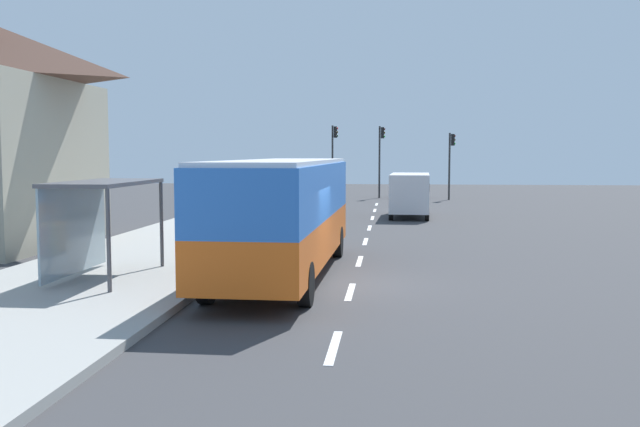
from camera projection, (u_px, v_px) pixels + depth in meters
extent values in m
cube|color=#38383A|center=(364.00, 228.00, 32.30)|extent=(56.00, 92.00, 0.04)
cube|color=#999993|center=(132.00, 265.00, 21.03)|extent=(6.20, 30.00, 0.18)
cube|color=silver|center=(334.00, 347.00, 12.44)|extent=(0.16, 2.20, 0.01)
cube|color=silver|center=(350.00, 292.00, 17.40)|extent=(0.16, 2.20, 0.01)
cube|color=silver|center=(360.00, 261.00, 22.36)|extent=(0.16, 2.20, 0.01)
cube|color=silver|center=(365.00, 242.00, 27.31)|extent=(0.16, 2.20, 0.01)
cube|color=silver|center=(369.00, 228.00, 32.27)|extent=(0.16, 2.20, 0.01)
cube|color=silver|center=(372.00, 218.00, 37.23)|extent=(0.16, 2.20, 0.01)
cube|color=silver|center=(375.00, 210.00, 42.18)|extent=(0.16, 2.20, 0.01)
cube|color=silver|center=(377.00, 204.00, 47.14)|extent=(0.16, 2.20, 0.01)
cube|color=orange|center=(284.00, 238.00, 19.49)|extent=(2.70, 11.04, 1.15)
cube|color=blue|center=(283.00, 191.00, 19.38)|extent=(2.70, 11.04, 1.45)
cube|color=silver|center=(283.00, 162.00, 19.32)|extent=(2.57, 10.82, 0.12)
cube|color=black|center=(310.00, 185.00, 24.78)|extent=(2.30, 0.16, 1.22)
cube|color=black|center=(236.00, 194.00, 19.04)|extent=(0.23, 8.58, 1.10)
cylinder|color=black|center=(270.00, 241.00, 23.53)|extent=(0.30, 1.00, 1.00)
cylinder|color=black|center=(338.00, 242.00, 23.27)|extent=(0.30, 1.00, 1.00)
cylinder|color=black|center=(207.00, 282.00, 16.01)|extent=(0.30, 1.00, 1.00)
cylinder|color=black|center=(306.00, 284.00, 15.75)|extent=(0.30, 1.00, 1.00)
cube|color=silver|center=(410.00, 192.00, 37.75)|extent=(2.21, 5.28, 1.96)
cube|color=black|center=(410.00, 186.00, 37.72)|extent=(2.17, 3.20, 0.44)
cylinder|color=black|center=(427.00, 214.00, 35.74)|extent=(0.25, 0.69, 0.68)
cylinder|color=black|center=(391.00, 214.00, 35.99)|extent=(0.25, 0.69, 0.68)
cylinder|color=black|center=(426.00, 208.00, 39.68)|extent=(0.25, 0.69, 0.68)
cylinder|color=black|center=(394.00, 208.00, 39.94)|extent=(0.25, 0.69, 0.68)
cube|color=navy|center=(406.00, 190.00, 54.11)|extent=(1.81, 4.41, 0.60)
cube|color=black|center=(406.00, 182.00, 53.86)|extent=(1.59, 2.38, 0.60)
cylinder|color=black|center=(395.00, 192.00, 55.71)|extent=(0.20, 0.64, 0.64)
cylinder|color=black|center=(416.00, 193.00, 55.54)|extent=(0.20, 0.64, 0.64)
cylinder|color=black|center=(395.00, 195.00, 52.73)|extent=(0.20, 0.64, 0.64)
cylinder|color=black|center=(417.00, 195.00, 52.57)|extent=(0.20, 0.64, 0.64)
cylinder|color=green|center=(204.00, 247.00, 20.70)|extent=(0.52, 0.52, 0.95)
cylinder|color=red|center=(210.00, 244.00, 21.39)|extent=(0.52, 0.52, 0.95)
cylinder|color=yellow|center=(215.00, 242.00, 22.08)|extent=(0.52, 0.52, 0.95)
cylinder|color=orange|center=(221.00, 239.00, 22.78)|extent=(0.52, 0.52, 0.95)
cylinder|color=#2D2D2D|center=(449.00, 166.00, 51.70)|extent=(0.14, 0.14, 4.86)
cube|color=black|center=(453.00, 140.00, 51.52)|extent=(0.24, 0.28, 0.84)
sphere|color=#360606|center=(455.00, 136.00, 51.48)|extent=(0.16, 0.16, 0.16)
sphere|color=#3C2C03|center=(454.00, 140.00, 51.50)|extent=(0.16, 0.16, 0.16)
sphere|color=green|center=(454.00, 144.00, 51.53)|extent=(0.16, 0.16, 0.16)
cylinder|color=#2D2D2D|center=(332.00, 162.00, 53.33)|extent=(0.14, 0.14, 5.46)
cube|color=black|center=(335.00, 132.00, 53.12)|extent=(0.24, 0.28, 0.84)
sphere|color=red|center=(337.00, 128.00, 53.08)|extent=(0.16, 0.16, 0.16)
sphere|color=#3C2C03|center=(337.00, 132.00, 53.11)|extent=(0.16, 0.16, 0.16)
sphere|color=black|center=(337.00, 136.00, 53.13)|extent=(0.16, 0.16, 0.16)
cylinder|color=#2D2D2D|center=(379.00, 162.00, 53.77)|extent=(0.14, 0.14, 5.42)
cube|color=black|center=(383.00, 133.00, 53.56)|extent=(0.24, 0.28, 0.84)
sphere|color=#360606|center=(384.00, 129.00, 53.53)|extent=(0.16, 0.16, 0.16)
sphere|color=#3C2C03|center=(384.00, 133.00, 53.55)|extent=(0.16, 0.16, 0.16)
sphere|color=green|center=(384.00, 137.00, 53.58)|extent=(0.16, 0.16, 0.16)
cube|color=#4C4C51|center=(105.00, 183.00, 18.25)|extent=(1.80, 4.00, 0.10)
cube|color=#8CA5B2|center=(74.00, 229.00, 18.44)|extent=(0.06, 3.80, 2.30)
cylinder|color=#4C4C51|center=(109.00, 240.00, 16.39)|extent=(0.10, 0.10, 2.44)
cylinder|color=#4C4C51|center=(162.00, 224.00, 20.16)|extent=(0.10, 0.10, 2.44)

